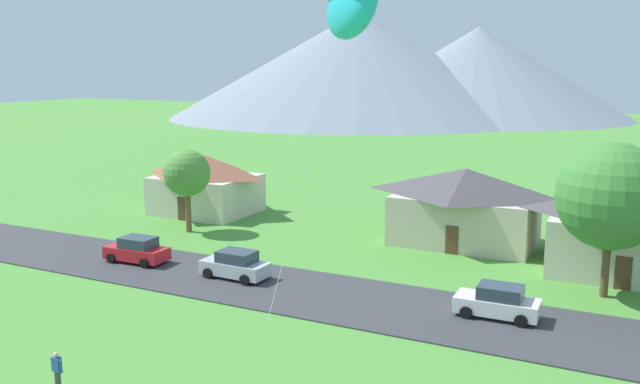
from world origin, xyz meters
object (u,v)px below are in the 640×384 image
(house_leftmost, at_px, (465,205))
(parked_car_silver_mid_east, at_px, (236,265))
(tree_left_of_center, at_px, (611,196))
(parked_car_red_mid_west, at_px, (137,250))
(kite_flyer_with_kite, at_px, (349,6))
(watcher_person, at_px, (57,371))
(parked_car_white_west_end, at_px, (498,302))
(house_left_center, at_px, (628,228))
(house_right_center, at_px, (206,183))
(tree_near_left, at_px, (187,173))

(house_leftmost, relative_size, parked_car_silver_mid_east, 2.50)
(parked_car_silver_mid_east, bearing_deg, tree_left_of_center, 18.04)
(parked_car_red_mid_west, distance_m, parked_car_silver_mid_east, 7.62)
(house_leftmost, xyz_separation_m, kite_flyer_with_kite, (1.48, -24.00, 11.98))
(watcher_person, bearing_deg, kite_flyer_with_kite, 29.21)
(parked_car_white_west_end, relative_size, parked_car_silver_mid_east, 1.00)
(house_leftmost, relative_size, watcher_person, 6.34)
(house_left_center, height_order, watcher_person, house_left_center)
(parked_car_white_west_end, bearing_deg, parked_car_red_mid_west, -178.30)
(house_left_center, xyz_separation_m, kite_flyer_with_kite, (-9.37, -21.54, 11.96))
(house_right_center, distance_m, kite_flyer_with_kite, 36.45)
(house_right_center, bearing_deg, parked_car_silver_mid_east, -48.71)
(parked_car_red_mid_west, bearing_deg, tree_left_of_center, 13.52)
(house_leftmost, relative_size, parked_car_red_mid_west, 2.49)
(house_leftmost, distance_m, parked_car_silver_mid_east, 17.79)
(parked_car_red_mid_west, bearing_deg, parked_car_silver_mid_east, 0.83)
(parked_car_red_mid_west, xyz_separation_m, kite_flyer_with_kite, (19.33, -9.48, 13.97))
(house_left_center, height_order, parked_car_white_west_end, house_left_center)
(house_left_center, distance_m, house_right_center, 33.94)
(parked_car_white_west_end, relative_size, kite_flyer_with_kite, 0.26)
(parked_car_white_west_end, xyz_separation_m, kite_flyer_with_kite, (-3.88, -10.16, 13.97))
(house_leftmost, height_order, house_right_center, house_leftmost)
(kite_flyer_with_kite, bearing_deg, house_left_center, 66.48)
(house_leftmost, xyz_separation_m, parked_car_red_mid_west, (-17.85, -14.53, -1.99))
(house_right_center, xyz_separation_m, parked_car_red_mid_west, (5.14, -14.64, -1.79))
(house_right_center, relative_size, tree_near_left, 1.35)
(parked_car_silver_mid_east, distance_m, kite_flyer_with_kite, 20.60)
(house_left_center, xyz_separation_m, parked_car_red_mid_west, (-28.70, -12.06, -2.01))
(house_leftmost, height_order, parked_car_white_west_end, house_leftmost)
(tree_near_left, height_order, parked_car_red_mid_west, tree_near_left)
(house_leftmost, bearing_deg, parked_car_red_mid_west, -140.86)
(house_leftmost, relative_size, tree_near_left, 1.64)
(tree_left_of_center, bearing_deg, kite_flyer_with_kite, -117.72)
(parked_car_silver_mid_east, bearing_deg, kite_flyer_with_kite, -39.30)
(tree_left_of_center, distance_m, parked_car_red_mid_west, 29.04)
(watcher_person, bearing_deg, parked_car_silver_mid_east, 96.53)
(house_leftmost, xyz_separation_m, parked_car_white_west_end, (5.36, -13.84, -1.99))
(house_leftmost, bearing_deg, watcher_person, -106.03)
(house_leftmost, height_order, tree_left_of_center, tree_left_of_center)
(house_right_center, bearing_deg, watcher_person, -63.98)
(house_leftmost, distance_m, tree_near_left, 21.09)
(house_leftmost, xyz_separation_m, tree_left_of_center, (9.98, -7.83, 2.87))
(kite_flyer_with_kite, bearing_deg, tree_near_left, 140.43)
(tree_near_left, relative_size, kite_flyer_with_kite, 0.40)
(house_left_center, distance_m, watcher_person, 33.37)
(house_right_center, relative_size, parked_car_red_mid_west, 2.06)
(tree_left_of_center, height_order, parked_car_white_west_end, tree_left_of_center)
(house_right_center, height_order, watcher_person, house_right_center)
(watcher_person, bearing_deg, house_left_center, 54.49)
(tree_near_left, distance_m, parked_car_white_west_end, 26.84)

